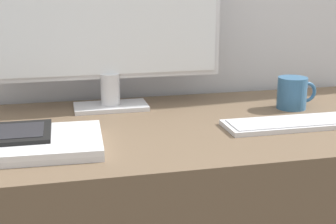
{
  "coord_description": "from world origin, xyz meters",
  "views": [
    {
      "loc": [
        -0.23,
        -0.88,
        1.09
      ],
      "look_at": [
        0.01,
        0.13,
        0.81
      ],
      "focal_mm": 50.0,
      "sensor_mm": 36.0,
      "label": 1
    }
  ],
  "objects_px": {
    "laptop": "(27,144)",
    "coffee_mug": "(293,93)",
    "ereader": "(18,133)",
    "monitor": "(108,15)",
    "keyboard": "(290,123)"
  },
  "relations": [
    {
      "from": "monitor",
      "to": "ereader",
      "type": "distance_m",
      "value": 0.43
    },
    {
      "from": "laptop",
      "to": "ereader",
      "type": "bearing_deg",
      "value": 123.37
    },
    {
      "from": "monitor",
      "to": "keyboard",
      "type": "distance_m",
      "value": 0.56
    },
    {
      "from": "ereader",
      "to": "coffee_mug",
      "type": "bearing_deg",
      "value": 11.5
    },
    {
      "from": "ereader",
      "to": "monitor",
      "type": "bearing_deg",
      "value": 48.69
    },
    {
      "from": "monitor",
      "to": "laptop",
      "type": "xyz_separation_m",
      "value": [
        -0.21,
        -0.3,
        -0.25
      ]
    },
    {
      "from": "laptop",
      "to": "ereader",
      "type": "relative_size",
      "value": 2.1
    },
    {
      "from": "keyboard",
      "to": "ereader",
      "type": "relative_size",
      "value": 2.13
    },
    {
      "from": "monitor",
      "to": "keyboard",
      "type": "relative_size",
      "value": 1.92
    },
    {
      "from": "laptop",
      "to": "coffee_mug",
      "type": "distance_m",
      "value": 0.74
    },
    {
      "from": "monitor",
      "to": "laptop",
      "type": "distance_m",
      "value": 0.44
    },
    {
      "from": "coffee_mug",
      "to": "ereader",
      "type": "bearing_deg",
      "value": -168.5
    },
    {
      "from": "laptop",
      "to": "coffee_mug",
      "type": "relative_size",
      "value": 2.81
    },
    {
      "from": "monitor",
      "to": "ereader",
      "type": "bearing_deg",
      "value": -131.31
    },
    {
      "from": "laptop",
      "to": "coffee_mug",
      "type": "bearing_deg",
      "value": 14.06
    }
  ]
}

